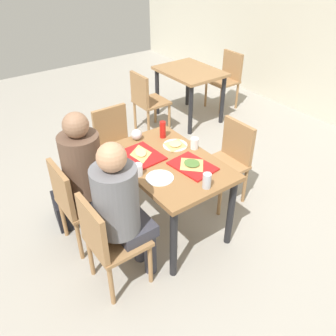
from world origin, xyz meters
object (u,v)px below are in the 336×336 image
(soda_can, at_px, (207,181))
(handbag, at_px, (64,210))
(pizza_slice_a, at_px, (141,153))
(person_in_brown_jacket, at_px, (121,205))
(paper_plate_center, at_px, (175,145))
(plastic_cup_a, at_px, (195,143))
(plastic_cup_b, at_px, (138,170))
(tray_red_far, at_px, (193,166))
(foil_bundle, at_px, (136,135))
(chair_far_side, at_px, (229,157))
(chair_near_right, at_px, (107,239))
(background_table, at_px, (190,79))
(background_chair_far, at_px, (227,76))
(background_chair_near, at_px, (146,99))
(pizza_slice_c, at_px, (175,144))
(chair_near_left, at_px, (76,200))
(person_in_red, at_px, (87,170))
(condiment_bottle, at_px, (163,130))
(main_table, at_px, (168,171))
(tray_red_near, at_px, (143,155))
(pizza_slice_b, at_px, (192,164))
(chair_left_end, at_px, (116,141))
(paper_plate_near_edge, at_px, (160,178))

(soda_can, height_order, handbag, soda_can)
(pizza_slice_a, distance_m, handbag, 0.97)
(person_in_brown_jacket, height_order, paper_plate_center, person_in_brown_jacket)
(plastic_cup_a, height_order, plastic_cup_b, same)
(tray_red_far, xyz_separation_m, handbag, (-0.82, -0.87, -0.60))
(plastic_cup_b, height_order, foil_bundle, same)
(chair_far_side, bearing_deg, chair_near_right, -79.61)
(background_table, bearing_deg, background_chair_far, 90.00)
(paper_plate_center, relative_size, pizza_slice_a, 0.86)
(paper_plate_center, xyz_separation_m, background_chair_near, (-1.52, 0.67, -0.25))
(pizza_slice_c, relative_size, soda_can, 1.94)
(chair_near_left, distance_m, background_table, 2.75)
(person_in_red, relative_size, condiment_bottle, 7.79)
(chair_near_right, bearing_deg, pizza_slice_c, 114.71)
(main_table, xyz_separation_m, plastic_cup_a, (-0.03, 0.31, 0.16))
(chair_far_side, xyz_separation_m, background_chair_near, (-1.68, 0.12, 0.00))
(main_table, distance_m, background_chair_near, 1.90)
(plastic_cup_b, bearing_deg, person_in_brown_jacket, -50.44)
(tray_red_near, relative_size, background_table, 0.40)
(main_table, height_order, person_in_red, person_in_red)
(foil_bundle, distance_m, background_table, 2.04)
(tray_red_far, height_order, background_table, tray_red_far)
(condiment_bottle, xyz_separation_m, foil_bundle, (-0.11, -0.22, -0.03))
(chair_near_left, distance_m, plastic_cup_a, 1.13)
(pizza_slice_c, distance_m, plastic_cup_b, 0.54)
(main_table, bearing_deg, pizza_slice_a, -146.94)
(tray_red_far, xyz_separation_m, paper_plate_center, (-0.36, 0.09, -0.00))
(pizza_slice_b, relative_size, background_table, 0.22)
(chair_near_right, distance_m, person_in_brown_jacket, 0.28)
(chair_left_end, height_order, background_table, chair_left_end)
(handbag, bearing_deg, chair_near_right, 1.00)
(chair_left_end, bearing_deg, tray_red_near, -9.76)
(chair_near_right, bearing_deg, pizza_slice_b, 96.22)
(background_table, bearing_deg, person_in_brown_jacket, -48.53)
(pizza_slice_c, bearing_deg, tray_red_far, -14.10)
(tray_red_near, height_order, plastic_cup_b, plastic_cup_b)
(paper_plate_near_edge, relative_size, handbag, 0.69)
(pizza_slice_a, relative_size, background_chair_far, 0.31)
(foil_bundle, bearing_deg, chair_left_end, 177.77)
(chair_left_end, height_order, plastic_cup_a, chair_left_end)
(tray_red_near, height_order, condiment_bottle, condiment_bottle)
(foil_bundle, height_order, background_chair_near, background_chair_near)
(chair_left_end, height_order, tray_red_near, chair_left_end)
(pizza_slice_c, distance_m, foil_bundle, 0.38)
(paper_plate_near_edge, xyz_separation_m, pizza_slice_c, (-0.33, 0.40, 0.01))
(pizza_slice_c, bearing_deg, soda_can, -15.98)
(chair_left_end, distance_m, tray_red_far, 1.16)
(paper_plate_center, distance_m, pizza_slice_b, 0.36)
(pizza_slice_c, bearing_deg, background_table, 137.21)
(paper_plate_near_edge, bearing_deg, pizza_slice_b, 86.99)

